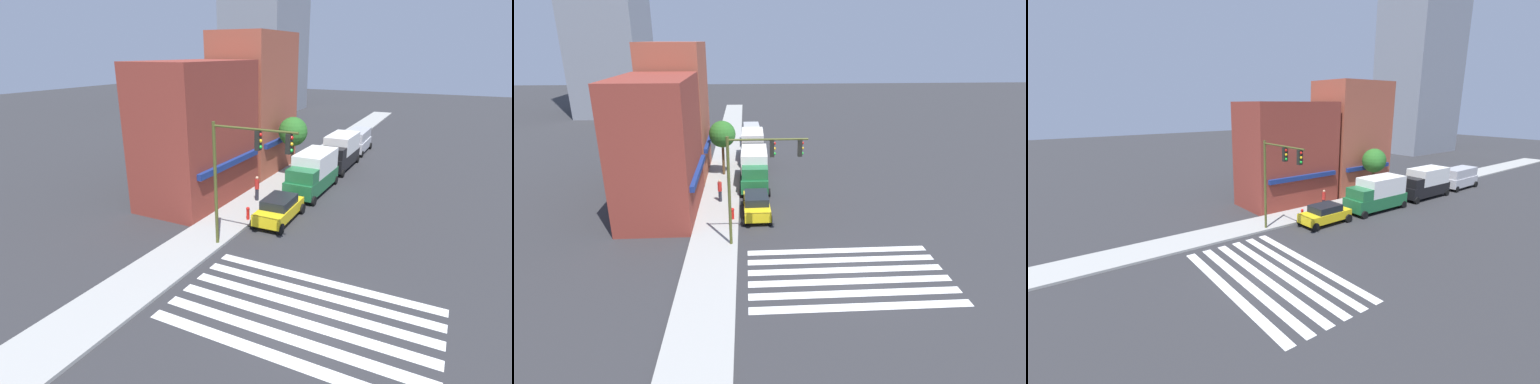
% 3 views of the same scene
% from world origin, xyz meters
% --- Properties ---
extents(ground_plane, '(200.00, 200.00, 0.00)m').
position_xyz_m(ground_plane, '(0.00, 0.00, 0.00)').
color(ground_plane, '#2D2D30').
extents(sidewalk_left, '(120.00, 3.00, 0.15)m').
position_xyz_m(sidewalk_left, '(0.00, 7.50, 0.07)').
color(sidewalk_left, '#9E9E99').
rests_on(sidewalk_left, ground_plane).
extents(crosswalk_stripes, '(6.02, 10.80, 0.01)m').
position_xyz_m(crosswalk_stripes, '(-0.00, 0.00, 0.00)').
color(crosswalk_stripes, silver).
rests_on(crosswalk_stripes, ground_plane).
extents(storefront_row, '(16.96, 5.30, 11.75)m').
position_xyz_m(storefront_row, '(13.91, 11.49, 5.35)').
color(storefront_row, maroon).
rests_on(storefront_row, ground_plane).
extents(traffic_signal, '(0.32, 4.66, 6.87)m').
position_xyz_m(traffic_signal, '(3.74, 4.79, 4.93)').
color(traffic_signal, '#474C1E').
rests_on(traffic_signal, ground_plane).
extents(sedan_yellow, '(4.44, 2.02, 1.59)m').
position_xyz_m(sedan_yellow, '(8.34, 4.70, 0.84)').
color(sedan_yellow, yellow).
rests_on(sedan_yellow, ground_plane).
extents(box_truck_green, '(6.24, 2.42, 3.04)m').
position_xyz_m(box_truck_green, '(14.64, 4.70, 1.59)').
color(box_truck_green, '#1E6638').
rests_on(box_truck_green, ground_plane).
extents(box_truck_black, '(6.23, 2.42, 3.04)m').
position_xyz_m(box_truck_black, '(22.15, 4.70, 1.59)').
color(box_truck_black, black).
rests_on(box_truck_black, ground_plane).
extents(van_silver, '(5.04, 2.22, 2.34)m').
position_xyz_m(van_silver, '(29.09, 4.70, 1.29)').
color(van_silver, '#B7B7BC').
rests_on(van_silver, ground_plane).
extents(pedestrian_red_jacket, '(0.32, 0.32, 1.77)m').
position_xyz_m(pedestrian_red_jacket, '(10.72, 7.46, 1.07)').
color(pedestrian_red_jacket, '#23232D').
rests_on(pedestrian_red_jacket, sidewalk_left).
extents(fire_hydrant, '(0.24, 0.24, 0.84)m').
position_xyz_m(fire_hydrant, '(7.35, 6.40, 0.61)').
color(fire_hydrant, red).
rests_on(fire_hydrant, sidewalk_left).
extents(street_tree, '(2.40, 2.40, 5.00)m').
position_xyz_m(street_tree, '(17.41, 7.50, 3.92)').
color(street_tree, brown).
rests_on(street_tree, sidewalk_left).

